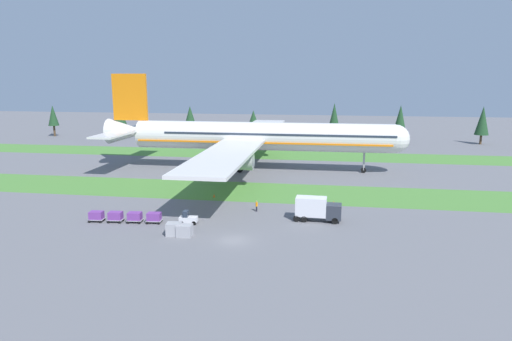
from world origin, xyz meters
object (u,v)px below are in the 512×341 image
(ground_crew_loader, at_px, (257,206))
(taxiway_marker_1, at_px, (214,196))
(uld_container_1, at_px, (174,229))
(catering_truck, at_px, (317,208))
(ground_crew_marshaller, at_px, (339,213))
(airliner, at_px, (252,136))
(uld_container_0, at_px, (185,230))
(cargo_dolly_lead, at_px, (154,217))
(cargo_dolly_second, at_px, (135,216))
(baggage_tug, at_px, (188,218))
(taxiway_marker_0, at_px, (334,203))
(cargo_dolly_third, at_px, (116,216))
(cargo_dolly_fourth, at_px, (96,216))

(ground_crew_loader, xyz_separation_m, taxiway_marker_1, (-8.80, 7.38, -0.63))
(uld_container_1, bearing_deg, taxiway_marker_1, 88.51)
(catering_truck, distance_m, ground_crew_marshaller, 3.56)
(airliner, xyz_separation_m, uld_container_0, (-1.57, -45.93, -6.97))
(cargo_dolly_lead, relative_size, ground_crew_loader, 1.33)
(cargo_dolly_lead, distance_m, ground_crew_marshaller, 27.39)
(cargo_dolly_second, height_order, uld_container_0, uld_container_0)
(baggage_tug, relative_size, taxiway_marker_0, 5.42)
(cargo_dolly_lead, relative_size, taxiway_marker_0, 4.65)
(uld_container_1, bearing_deg, airliner, 86.14)
(cargo_dolly_second, distance_m, taxiway_marker_0, 32.45)
(baggage_tug, relative_size, ground_crew_loader, 1.55)
(cargo_dolly_second, relative_size, uld_container_0, 1.15)
(cargo_dolly_second, bearing_deg, ground_crew_loader, 111.98)
(cargo_dolly_third, relative_size, catering_truck, 0.33)
(cargo_dolly_lead, height_order, uld_container_0, uld_container_0)
(cargo_dolly_second, bearing_deg, taxiway_marker_0, 112.21)
(cargo_dolly_third, xyz_separation_m, ground_crew_loader, (19.73, 8.60, 0.03))
(ground_crew_loader, xyz_separation_m, taxiway_marker_0, (12.16, 6.19, -0.70))
(cargo_dolly_third, relative_size, cargo_dolly_fourth, 1.00)
(airliner, distance_m, baggage_tug, 41.44)
(cargo_dolly_third, relative_size, taxiway_marker_1, 3.66)
(cargo_dolly_fourth, xyz_separation_m, uld_container_0, (14.81, -4.10, -0.12))
(airliner, relative_size, cargo_dolly_third, 36.66)
(ground_crew_loader, height_order, taxiway_marker_1, ground_crew_loader)
(airliner, height_order, ground_crew_marshaller, airliner)
(airliner, relative_size, cargo_dolly_fourth, 36.66)
(airliner, distance_m, uld_container_0, 46.49)
(cargo_dolly_lead, xyz_separation_m, catering_truck, (23.56, 4.66, 1.03))
(cargo_dolly_second, height_order, catering_truck, catering_truck)
(cargo_dolly_fourth, height_order, taxiway_marker_0, cargo_dolly_fourth)
(catering_truck, distance_m, taxiway_marker_1, 21.44)
(uld_container_0, height_order, taxiway_marker_0, uld_container_0)
(taxiway_marker_0, height_order, taxiway_marker_1, taxiway_marker_1)
(taxiway_marker_0, bearing_deg, catering_truck, -104.75)
(ground_crew_marshaller, height_order, ground_crew_loader, same)
(cargo_dolly_second, xyz_separation_m, taxiway_marker_0, (29.00, 14.56, -0.67))
(airliner, distance_m, taxiway_marker_1, 26.82)
(cargo_dolly_lead, height_order, catering_truck, catering_truck)
(cargo_dolly_second, relative_size, cargo_dolly_third, 1.00)
(taxiway_marker_0, bearing_deg, ground_crew_marshaller, -85.55)
(airliner, bearing_deg, uld_container_1, -3.75)
(airliner, bearing_deg, ground_crew_marshaller, 28.45)
(cargo_dolly_lead, distance_m, cargo_dolly_fourth, 8.70)
(cargo_dolly_fourth, relative_size, ground_crew_marshaller, 1.33)
(taxiway_marker_1, bearing_deg, baggage_tug, -90.51)
(ground_crew_marshaller, xyz_separation_m, ground_crew_loader, (-12.82, 2.32, 0.00))
(baggage_tug, distance_m, catering_truck, 19.07)
(cargo_dolly_third, xyz_separation_m, taxiway_marker_1, (10.93, 15.97, -0.60))
(ground_crew_marshaller, bearing_deg, cargo_dolly_second, -152.01)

